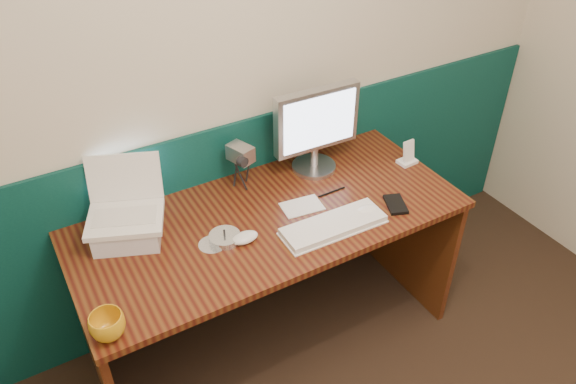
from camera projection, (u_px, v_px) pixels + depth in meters
back_wall at (229, 67)px, 2.25m from camera, size 3.50×0.04×2.50m
wainscot at (240, 214)px, 2.69m from camera, size 3.48×0.02×1.00m
desk at (271, 282)px, 2.51m from camera, size 1.60×0.70×0.75m
laptop_riser at (128, 230)px, 2.15m from camera, size 0.31×0.28×0.08m
laptop at (120, 197)px, 2.05m from camera, size 0.34×0.31×0.24m
monitor at (315, 131)px, 2.45m from camera, size 0.40×0.12×0.39m
keyboard at (333, 226)px, 2.22m from camera, size 0.43×0.15×0.02m
mouse_right at (367, 211)px, 2.28m from camera, size 0.12×0.08×0.04m
mouse_left at (245, 238)px, 2.15m from camera, size 0.11×0.07×0.04m
mug at (108, 326)px, 1.77m from camera, size 0.12×0.12×0.09m
camcorder at (241, 165)px, 2.39m from camera, size 0.14×0.16×0.21m
cd_spindle at (225, 238)px, 2.16m from camera, size 0.12×0.12×0.03m
cd_loose_a at (212, 244)px, 2.15m from camera, size 0.11×0.11×0.00m
pen at (332, 192)px, 2.41m from camera, size 0.13×0.01×0.01m
papers at (302, 206)px, 2.33m from camera, size 0.18×0.13×0.00m
dock at (407, 161)px, 2.59m from camera, size 0.09×0.07×0.02m
music_player at (409, 151)px, 2.56m from camera, size 0.06×0.03×0.10m
pda at (396, 204)px, 2.34m from camera, size 0.12×0.15×0.01m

